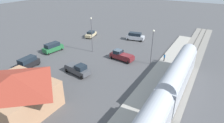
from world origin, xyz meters
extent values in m
plane|color=#4C4C4F|center=(0.00, 0.00, 0.00)|extent=(200.00, 200.00, 0.00)
cube|color=gray|center=(-14.00, 0.00, 0.09)|extent=(4.80, 70.00, 0.18)
cube|color=#59544C|center=(-14.72, 0.00, 0.24)|extent=(0.10, 70.00, 0.12)
cube|color=#59544C|center=(-13.28, 0.00, 0.24)|extent=(0.10, 70.00, 0.12)
cube|color=#A8A399|center=(-10.00, 0.00, 0.15)|extent=(3.20, 46.00, 0.30)
cube|color=#ADB2BC|center=(-14.00, 5.22, 2.15)|extent=(2.90, 16.79, 3.70)
cube|color=#19389E|center=(-12.54, 5.22, 1.85)|extent=(0.04, 15.44, 0.36)
cylinder|color=#ADB2BC|center=(-14.00, 5.22, 3.90)|extent=(2.75, 16.11, 2.76)
cube|color=tan|center=(4.00, 22.00, 1.96)|extent=(9.64, 8.10, 3.92)
pyramid|color=#9E3828|center=(4.00, 22.00, 4.73)|extent=(10.44, 8.90, 1.62)
cube|color=#4C3323|center=(4.00, 17.92, 1.05)|extent=(1.10, 0.08, 2.10)
cylinder|color=#333338|center=(-9.39, -3.28, 0.72)|extent=(0.22, 0.22, 0.85)
cylinder|color=#2D72B7|center=(-9.39, -3.28, 1.46)|extent=(0.36, 0.36, 0.62)
sphere|color=tan|center=(-9.39, -3.28, 1.89)|extent=(0.24, 0.24, 0.24)
cube|color=silver|center=(1.77, -13.14, 0.84)|extent=(5.18, 2.84, 1.00)
cube|color=#19232D|center=(1.92, -13.11, 1.78)|extent=(3.69, 2.33, 0.88)
cylinder|color=black|center=(0.06, -14.34, 0.34)|extent=(0.22, 0.68, 0.68)
cylinder|color=black|center=(-0.26, -12.65, 0.34)|extent=(0.22, 0.68, 0.68)
cylinder|color=black|center=(3.80, -13.64, 0.34)|extent=(0.22, 0.68, 0.68)
cylinder|color=black|center=(3.48, -11.94, 0.34)|extent=(0.22, 0.68, 0.68)
cube|color=black|center=(13.59, 13.49, 0.84)|extent=(2.29, 5.02, 1.00)
cube|color=#19232D|center=(13.60, 13.34, 1.78)|extent=(1.96, 3.54, 0.88)
cylinder|color=black|center=(12.60, 15.33, 0.34)|extent=(0.22, 0.68, 0.68)
cylinder|color=black|center=(14.32, 15.45, 0.34)|extent=(0.22, 0.68, 0.68)
cylinder|color=black|center=(12.86, 11.54, 0.34)|extent=(0.22, 0.68, 0.68)
cylinder|color=black|center=(14.58, 11.66, 0.34)|extent=(0.22, 0.68, 0.68)
cube|color=#47494F|center=(3.41, 10.12, 0.84)|extent=(5.63, 2.74, 0.92)
cube|color=#19232D|center=(2.40, 10.27, 1.72)|extent=(1.96, 1.96, 0.84)
cylinder|color=black|center=(1.16, 9.59, 0.38)|extent=(0.22, 0.76, 0.76)
cylinder|color=black|center=(1.41, 11.29, 0.38)|extent=(0.22, 0.76, 0.76)
cylinder|color=black|center=(5.41, 8.96, 0.38)|extent=(0.22, 0.76, 0.76)
cylinder|color=black|center=(5.67, 10.66, 0.38)|extent=(0.22, 0.76, 0.76)
cube|color=#47494F|center=(4.35, 9.98, 1.40)|extent=(3.21, 2.28, 0.20)
cube|color=#236638|center=(15.63, 4.73, 0.84)|extent=(2.61, 5.12, 1.00)
cube|color=#19232D|center=(15.65, 4.88, 1.78)|extent=(2.17, 3.63, 0.88)
cylinder|color=black|center=(16.23, 2.73, 0.34)|extent=(0.22, 0.68, 0.68)
cylinder|color=black|center=(14.52, 2.96, 0.34)|extent=(0.22, 0.68, 0.68)
cylinder|color=black|center=(16.74, 6.49, 0.34)|extent=(0.22, 0.68, 0.68)
cylinder|color=black|center=(15.04, 6.73, 0.34)|extent=(0.22, 0.68, 0.68)
cube|color=maroon|center=(-1.03, 0.39, 0.84)|extent=(5.57, 2.49, 0.92)
cube|color=#19232D|center=(-0.01, 0.29, 1.72)|extent=(1.89, 1.89, 0.84)
cylinder|color=black|center=(1.19, 1.03, 0.38)|extent=(0.22, 0.76, 0.76)
cylinder|color=black|center=(1.02, -0.68, 0.38)|extent=(0.22, 0.76, 0.76)
cylinder|color=black|center=(-3.09, 1.46, 0.38)|extent=(0.22, 0.76, 0.76)
cylinder|color=black|center=(-3.26, -0.25, 0.38)|extent=(0.22, 0.76, 0.76)
cube|color=maroon|center=(-1.97, 0.49, 1.40)|extent=(3.14, 2.15, 0.20)
cube|color=#C6B284|center=(14.43, -9.05, 0.72)|extent=(2.72, 4.78, 0.76)
cube|color=#19232D|center=(14.43, -9.05, 1.42)|extent=(2.03, 2.45, 0.64)
cylinder|color=black|center=(13.30, -7.55, 0.34)|extent=(0.22, 0.68, 0.68)
cylinder|color=black|center=(14.87, -7.22, 0.34)|extent=(0.22, 0.68, 0.68)
cylinder|color=black|center=(14.00, -10.88, 0.34)|extent=(0.22, 0.68, 0.68)
cylinder|color=black|center=(15.56, -10.55, 0.34)|extent=(0.22, 0.68, 0.68)
cylinder|color=#515156|center=(-7.20, -0.86, 3.54)|extent=(0.16, 0.16, 7.09)
sphere|color=#EAE5C6|center=(-7.20, -0.86, 7.27)|extent=(0.44, 0.44, 0.44)
cylinder|color=#515156|center=(7.32, -0.10, 3.99)|extent=(0.16, 0.16, 7.98)
sphere|color=#EAE5C6|center=(7.32, -0.10, 8.16)|extent=(0.44, 0.44, 0.44)
camera|label=1|loc=(-17.93, 33.16, 17.64)|focal=29.45mm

